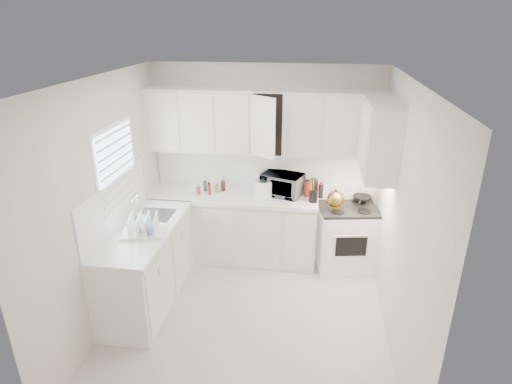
% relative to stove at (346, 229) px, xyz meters
% --- Properties ---
extents(floor, '(3.20, 3.20, 0.00)m').
position_rel_stove_xyz_m(floor, '(-1.11, -1.27, -0.56)').
color(floor, beige).
rests_on(floor, ground).
extents(ceiling, '(3.20, 3.20, 0.00)m').
position_rel_stove_xyz_m(ceiling, '(-1.11, -1.27, 2.04)').
color(ceiling, white).
rests_on(ceiling, ground).
extents(wall_back, '(3.00, 0.00, 3.00)m').
position_rel_stove_xyz_m(wall_back, '(-1.11, 0.33, 0.74)').
color(wall_back, beige).
rests_on(wall_back, ground).
extents(wall_front, '(3.00, 0.00, 3.00)m').
position_rel_stove_xyz_m(wall_front, '(-1.11, -2.87, 0.74)').
color(wall_front, beige).
rests_on(wall_front, ground).
extents(wall_left, '(0.00, 3.20, 3.20)m').
position_rel_stove_xyz_m(wall_left, '(-2.61, -1.27, 0.74)').
color(wall_left, beige).
rests_on(wall_left, ground).
extents(wall_right, '(0.00, 3.20, 3.20)m').
position_rel_stove_xyz_m(wall_right, '(0.39, -1.27, 0.74)').
color(wall_right, beige).
rests_on(wall_right, ground).
extents(window_blinds, '(0.06, 0.96, 1.06)m').
position_rel_stove_xyz_m(window_blinds, '(-2.59, -0.92, 0.99)').
color(window_blinds, white).
rests_on(window_blinds, wall_left).
extents(lower_cabinets_back, '(2.22, 0.60, 0.90)m').
position_rel_stove_xyz_m(lower_cabinets_back, '(-1.50, 0.03, -0.11)').
color(lower_cabinets_back, beige).
rests_on(lower_cabinets_back, floor).
extents(lower_cabinets_left, '(0.60, 1.60, 0.90)m').
position_rel_stove_xyz_m(lower_cabinets_left, '(-2.31, -1.07, -0.11)').
color(lower_cabinets_left, beige).
rests_on(lower_cabinets_left, floor).
extents(countertop_back, '(2.24, 0.64, 0.05)m').
position_rel_stove_xyz_m(countertop_back, '(-1.50, 0.02, 0.37)').
color(countertop_back, silver).
rests_on(countertop_back, lower_cabinets_back).
extents(countertop_left, '(0.64, 1.62, 0.05)m').
position_rel_stove_xyz_m(countertop_left, '(-2.30, -1.07, 0.37)').
color(countertop_left, silver).
rests_on(countertop_left, lower_cabinets_left).
extents(backsplash_back, '(2.98, 0.02, 0.55)m').
position_rel_stove_xyz_m(backsplash_back, '(-1.11, 0.32, 0.67)').
color(backsplash_back, silver).
rests_on(backsplash_back, wall_back).
extents(backsplash_left, '(0.02, 1.60, 0.55)m').
position_rel_stove_xyz_m(backsplash_left, '(-2.60, -1.07, 0.67)').
color(backsplash_left, silver).
rests_on(backsplash_left, wall_left).
extents(upper_cabinets_back, '(3.00, 0.33, 0.80)m').
position_rel_stove_xyz_m(upper_cabinets_back, '(-1.11, 0.16, 0.94)').
color(upper_cabinets_back, beige).
rests_on(upper_cabinets_back, wall_back).
extents(upper_cabinets_right, '(0.33, 0.90, 0.80)m').
position_rel_stove_xyz_m(upper_cabinets_right, '(0.22, -0.45, 0.94)').
color(upper_cabinets_right, beige).
rests_on(upper_cabinets_right, wall_right).
extents(sink, '(0.42, 0.38, 0.30)m').
position_rel_stove_xyz_m(sink, '(-2.30, -0.72, 0.51)').
color(sink, gray).
rests_on(sink, countertop_left).
extents(stove, '(0.81, 0.70, 1.12)m').
position_rel_stove_xyz_m(stove, '(0.00, 0.00, 0.00)').
color(stove, white).
rests_on(stove, floor).
extents(tea_kettle, '(0.32, 0.29, 0.24)m').
position_rel_stove_xyz_m(tea_kettle, '(-0.18, -0.16, 0.50)').
color(tea_kettle, olive).
rests_on(tea_kettle, stove).
extents(frying_pan, '(0.34, 0.46, 0.04)m').
position_rel_stove_xyz_m(frying_pan, '(0.18, 0.16, 0.41)').
color(frying_pan, black).
rests_on(frying_pan, stove).
extents(microwave, '(0.58, 0.44, 0.35)m').
position_rel_stove_xyz_m(microwave, '(-0.86, 0.12, 0.57)').
color(microwave, gray).
rests_on(microwave, countertop_back).
extents(rice_cooker, '(0.31, 0.31, 0.25)m').
position_rel_stove_xyz_m(rice_cooker, '(-1.10, 0.05, 0.52)').
color(rice_cooker, white).
rests_on(rice_cooker, countertop_back).
extents(paper_towel, '(0.12, 0.12, 0.27)m').
position_rel_stove_xyz_m(paper_towel, '(-1.18, 0.24, 0.53)').
color(paper_towel, white).
rests_on(paper_towel, countertop_back).
extents(utensil_crock, '(0.12, 0.12, 0.34)m').
position_rel_stove_xyz_m(utensil_crock, '(-0.45, -0.08, 0.56)').
color(utensil_crock, black).
rests_on(utensil_crock, countertop_back).
extents(dish_rack, '(0.50, 0.42, 0.24)m').
position_rel_stove_xyz_m(dish_rack, '(-2.25, -1.20, 0.51)').
color(dish_rack, white).
rests_on(dish_rack, countertop_left).
extents(spice_left_0, '(0.06, 0.06, 0.13)m').
position_rel_stove_xyz_m(spice_left_0, '(-1.96, 0.15, 0.46)').
color(spice_left_0, '#9D412A').
rests_on(spice_left_0, countertop_back).
extents(spice_left_1, '(0.06, 0.06, 0.13)m').
position_rel_stove_xyz_m(spice_left_1, '(-1.89, 0.06, 0.46)').
color(spice_left_1, '#216431').
rests_on(spice_left_1, countertop_back).
extents(spice_left_2, '(0.06, 0.06, 0.13)m').
position_rel_stove_xyz_m(spice_left_2, '(-1.81, 0.15, 0.46)').
color(spice_left_2, '#A32615').
rests_on(spice_left_2, countertop_back).
extents(spice_left_3, '(0.06, 0.06, 0.13)m').
position_rel_stove_xyz_m(spice_left_3, '(-1.74, 0.06, 0.46)').
color(spice_left_3, '#BC8E2C').
rests_on(spice_left_3, countertop_back).
extents(spice_left_4, '(0.06, 0.06, 0.13)m').
position_rel_stove_xyz_m(spice_left_4, '(-1.66, 0.15, 0.46)').
color(spice_left_4, '#4C1815').
rests_on(spice_left_4, countertop_back).
extents(sauce_right_0, '(0.06, 0.06, 0.19)m').
position_rel_stove_xyz_m(sauce_right_0, '(-0.53, 0.19, 0.49)').
color(sauce_right_0, '#A32615').
rests_on(sauce_right_0, countertop_back).
extents(sauce_right_1, '(0.06, 0.06, 0.19)m').
position_rel_stove_xyz_m(sauce_right_1, '(-0.48, 0.13, 0.49)').
color(sauce_right_1, '#BC8E2C').
rests_on(sauce_right_1, countertop_back).
extents(sauce_right_2, '(0.06, 0.06, 0.19)m').
position_rel_stove_xyz_m(sauce_right_2, '(-0.42, 0.19, 0.49)').
color(sauce_right_2, '#4C1815').
rests_on(sauce_right_2, countertop_back).
extents(sauce_right_3, '(0.06, 0.06, 0.19)m').
position_rel_stove_xyz_m(sauce_right_3, '(-0.37, 0.13, 0.49)').
color(sauce_right_3, black).
rests_on(sauce_right_3, countertop_back).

